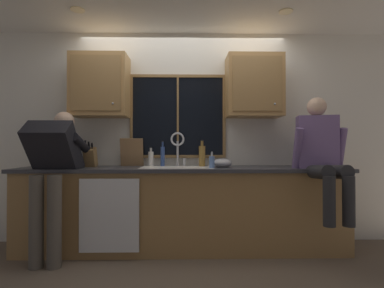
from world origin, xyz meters
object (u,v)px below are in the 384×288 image
person_standing (53,166)px  bottle_green_glass (202,155)px  cutting_board (132,152)px  bottle_tall_clear (163,156)px  soap_dispenser (212,162)px  knife_block (90,157)px  bottle_amber_small (151,158)px  mixing_bowl (222,163)px  person_sitting_on_counter (321,151)px

person_standing → bottle_green_glass: (1.53, 0.46, 0.10)m
cutting_board → bottle_tall_clear: cutting_board is taller
bottle_tall_clear → soap_dispenser: bearing=-29.3°
knife_block → soap_dispenser: size_ratio=1.80×
knife_block → bottle_amber_small: bearing=8.7°
person_standing → knife_block: size_ratio=4.77×
mixing_bowl → bottle_amber_small: size_ratio=0.92×
knife_block → mixing_bowl: size_ratio=1.53×
soap_dispenser → bottle_amber_small: size_ratio=0.78×
person_standing → cutting_board: 0.87m
knife_block → bottle_green_glass: bottle_green_glass is taller
soap_dispenser → bottle_tall_clear: bottle_tall_clear is taller
soap_dispenser → cutting_board: bearing=159.1°
knife_block → bottle_amber_small: 0.68m
bottle_amber_small → knife_block: bearing=-171.3°
bottle_tall_clear → bottle_amber_small: 0.14m
cutting_board → bottle_green_glass: cutting_board is taller
soap_dispenser → bottle_green_glass: bearing=106.5°
cutting_board → soap_dispenser: bearing=-20.9°
person_sitting_on_counter → bottle_green_glass: person_sitting_on_counter is taller
bottle_tall_clear → knife_block: bearing=-172.0°
bottle_tall_clear → person_sitting_on_counter: bearing=-14.8°
person_sitting_on_counter → bottle_green_glass: (-1.22, 0.43, -0.05)m
bottle_green_glass → bottle_amber_small: bottle_green_glass is taller
person_standing → soap_dispenser: person_standing is taller
person_sitting_on_counter → bottle_green_glass: 1.29m
mixing_bowl → person_sitting_on_counter: bearing=-15.0°
cutting_board → bottle_green_glass: (0.84, -0.05, -0.04)m
person_sitting_on_counter → knife_block: person_sitting_on_counter is taller
cutting_board → bottle_tall_clear: bearing=-6.5°
person_standing → bottle_tall_clear: size_ratio=5.12×
bottle_green_glass → cutting_board: bearing=176.5°
bottle_tall_clear → bottle_amber_small: (-0.14, -0.01, -0.03)m
mixing_bowl → bottle_tall_clear: bottle_tall_clear is taller
soap_dispenser → bottle_green_glass: size_ratio=0.57×
knife_block → person_standing: bearing=-124.7°
soap_dispenser → mixing_bowl: bearing=46.3°
cutting_board → soap_dispenser: (0.93, -0.35, -0.10)m
person_standing → knife_block: person_standing is taller
mixing_bowl → bottle_green_glass: (-0.22, 0.17, 0.08)m
person_standing → bottle_amber_small: bearing=26.6°
bottle_green_glass → person_standing: bearing=-163.1°
soap_dispenser → bottle_green_glass: 0.32m
mixing_bowl → bottle_green_glass: 0.29m
mixing_bowl → soap_dispenser: 0.19m
mixing_bowl → soap_dispenser: size_ratio=1.18×
person_sitting_on_counter → bottle_tall_clear: bearing=165.2°
cutting_board → soap_dispenser: 1.00m
person_sitting_on_counter → person_standing: bearing=-179.4°
cutting_board → bottle_amber_small: 0.25m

